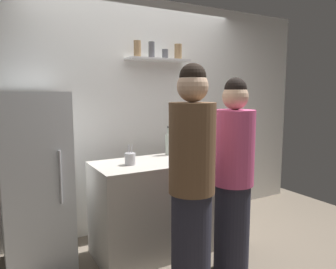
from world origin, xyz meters
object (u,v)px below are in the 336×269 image
Objects in this scene: baking_pan at (201,156)px; wine_bottle_dark_glass at (229,144)px; wine_bottle_pale_glass at (169,144)px; person_pink_top at (233,179)px; utensil_holder at (130,159)px; refrigerator at (35,180)px; person_brown_jacket at (192,186)px; water_bottle_plastic at (188,145)px.

wine_bottle_dark_glass is (0.30, -0.08, 0.11)m from baking_pan.
person_pink_top reaches higher than wine_bottle_pale_glass.
wine_bottle_pale_glass is (0.54, 0.24, 0.06)m from utensil_holder.
wine_bottle_dark_glass is (1.80, -0.48, 0.25)m from refrigerator.
person_brown_jacket is at bearing -129.11° from baking_pan.
wine_bottle_pale_glass is 1.44× the size of water_bottle_plastic.
wine_bottle_dark_glass is at bearing -52.72° from water_bottle_plastic.
baking_pan is 0.59m from person_pink_top.
person_pink_top is at bearing -96.99° from baking_pan.
wine_bottle_dark_glass is at bearing 154.26° from person_brown_jacket.
person_pink_top reaches higher than water_bottle_plastic.
refrigerator is at bearing 175.97° from wine_bottle_pale_glass.
refrigerator reaches higher than wine_bottle_pale_glass.
refrigerator reaches higher than water_bottle_plastic.
utensil_holder is 0.59m from wine_bottle_pale_glass.
person_pink_top is (0.12, -0.89, -0.19)m from wine_bottle_pale_glass.
refrigerator reaches higher than wine_bottle_dark_glass.
refrigerator is at bearing 165.12° from wine_bottle_dark_glass.
wine_bottle_pale_glass is 0.18× the size of person_pink_top.
refrigerator is 4.61× the size of baking_pan.
wine_bottle_dark_glass is at bearing -38.09° from wine_bottle_pale_glass.
wine_bottle_dark_glass is at bearing -14.88° from refrigerator.
refrigerator is 1.56m from baking_pan.
utensil_holder is 0.93m from person_pink_top.
person_brown_jacket is (-0.57, -0.70, -0.05)m from baking_pan.
utensil_holder is 0.79m from water_bottle_plastic.
baking_pan is at bearing -58.12° from wine_bottle_pale_glass.
water_bottle_plastic is 0.88m from person_pink_top.
wine_bottle_pale_glass reaches higher than water_bottle_plastic.
wine_bottle_pale_glass is at bearing -171.73° from person_brown_jacket.
person_brown_jacket reaches higher than water_bottle_plastic.
wine_bottle_dark_glass reaches higher than wine_bottle_pale_glass.
refrigerator is at bearing 79.50° from person_pink_top.
wine_bottle_dark_glass reaches higher than water_bottle_plastic.
person_pink_top reaches higher than utensil_holder.
utensil_holder is at bearing 171.77° from wine_bottle_dark_glass.
utensil_holder is 0.92× the size of water_bottle_plastic.
refrigerator is 1.88m from wine_bottle_dark_glass.
utensil_holder is (-0.73, 0.07, 0.03)m from baking_pan.
refrigerator is 1.34m from wine_bottle_pale_glass.
water_bottle_plastic is at bearing 83.89° from baking_pan.
refrigerator is 1.74m from person_pink_top.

